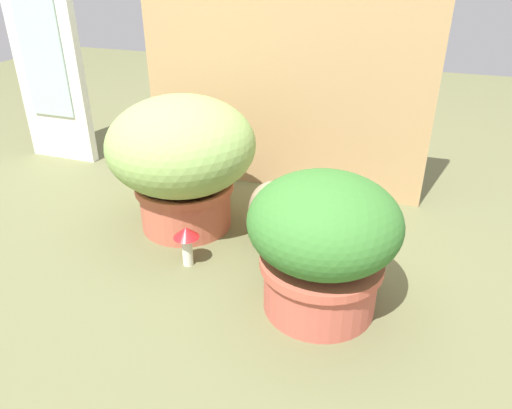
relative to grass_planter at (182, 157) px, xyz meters
The scene contains 7 objects.
ground_plane 0.36m from the grass_planter, 35.82° to the right, with size 6.00×6.00×0.00m, color #61633F.
cardboard_backdrop 0.50m from the grass_planter, 64.09° to the left, with size 1.11×0.03×0.88m, color tan.
window_panel_white 0.93m from the grass_planter, 155.05° to the left, with size 0.33×0.05×0.90m.
grass_planter is the anchor object (origin of this frame).
leafy_planter 0.60m from the grass_planter, 27.48° to the right, with size 0.39×0.39×0.38m.
cat 0.38m from the grass_planter, ahead, with size 0.32×0.33×0.32m.
mushroom_ornament_red 0.30m from the grass_planter, 62.75° to the right, with size 0.08×0.08×0.13m.
Camera 1 is at (0.50, -1.15, 0.85)m, focal length 33.77 mm.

